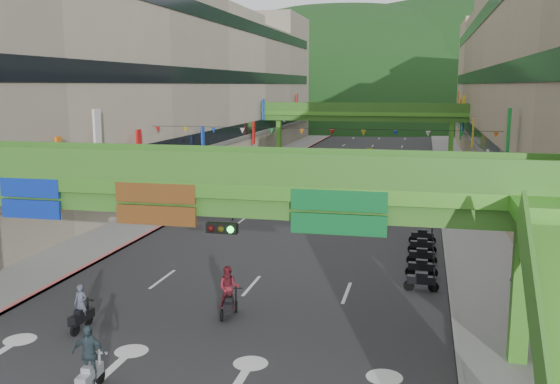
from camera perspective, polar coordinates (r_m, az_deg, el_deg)
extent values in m
cube|color=#28282B|center=(66.26, 6.23, 1.60)|extent=(18.00, 140.00, 0.02)
cube|color=gray|center=(68.40, -2.96, 1.96)|extent=(4.00, 140.00, 0.15)
cube|color=gray|center=(65.90, 15.77, 1.30)|extent=(4.00, 140.00, 0.15)
cube|color=#CC5959|center=(67.90, -1.42, 1.93)|extent=(0.20, 140.00, 0.18)
cube|color=gray|center=(65.82, 14.12, 1.38)|extent=(0.20, 140.00, 0.18)
cube|color=#9E937F|center=(70.39, -9.40, 9.76)|extent=(12.00, 95.00, 19.00)
cube|color=black|center=(68.52, -4.57, 5.43)|extent=(0.08, 90.25, 1.40)
cube|color=black|center=(68.33, -4.64, 10.45)|extent=(0.08, 90.25, 1.40)
cube|color=black|center=(68.67, -4.71, 15.46)|extent=(0.08, 90.25, 1.40)
cube|color=gray|center=(66.13, 23.18, 9.12)|extent=(12.00, 95.00, 19.00)
cube|color=black|center=(65.57, 17.65, 4.80)|extent=(0.08, 90.25, 1.40)
cube|color=black|center=(65.37, 17.92, 10.05)|extent=(0.08, 90.25, 1.40)
cube|color=black|center=(65.72, 18.20, 15.28)|extent=(0.08, 90.25, 1.40)
cube|color=#4C9E2D|center=(22.78, -6.80, 0.58)|extent=(28.00, 2.20, 0.50)
cube|color=#387223|center=(22.88, -6.77, -0.90)|extent=(28.00, 1.76, 0.70)
cube|color=#4C9E2D|center=(22.52, 21.14, -8.91)|extent=(0.60, 0.60, 4.80)
cube|color=#387223|center=(21.70, -7.76, 2.24)|extent=(28.00, 0.12, 1.10)
cube|color=#387223|center=(23.64, -5.99, 2.89)|extent=(28.00, 0.12, 1.10)
cube|color=navy|center=(24.91, -21.85, -0.67)|extent=(2.40, 0.12, 1.50)
cube|color=#593314|center=(22.45, -11.30, -1.23)|extent=(3.00, 0.12, 1.50)
cube|color=#0C5926|center=(20.68, 5.37, -2.02)|extent=(3.20, 0.12, 1.50)
cube|color=black|center=(21.56, -5.33, -3.30)|extent=(1.10, 0.28, 0.35)
cube|color=#4C9E2D|center=(80.60, 7.59, 7.12)|extent=(28.00, 2.20, 0.50)
cube|color=#387223|center=(80.63, 7.58, 6.70)|extent=(28.00, 1.76, 0.70)
cube|color=#4C9E2D|center=(82.59, -0.11, 4.94)|extent=(0.60, 0.60, 4.80)
cube|color=#4C9E2D|center=(80.52, 15.37, 4.47)|extent=(0.60, 0.60, 4.80)
cube|color=#387223|center=(79.53, 7.53, 7.67)|extent=(28.00, 0.12, 1.10)
cube|color=#387223|center=(81.60, 7.67, 7.72)|extent=(28.00, 0.12, 1.10)
ellipsoid|color=#1C4419|center=(176.86, 5.64, 6.70)|extent=(168.00, 140.00, 112.00)
ellipsoid|color=#1C4419|center=(196.15, 18.16, 6.56)|extent=(208.00, 176.00, 128.00)
cylinder|color=black|center=(45.90, 3.38, 5.81)|extent=(26.00, 0.03, 0.03)
cone|color=red|center=(49.56, -11.09, 5.65)|extent=(0.36, 0.36, 0.40)
cone|color=gold|center=(48.68, -8.63, 5.65)|extent=(0.36, 0.36, 0.40)
cone|color=#193FB2|center=(47.89, -6.09, 5.64)|extent=(0.36, 0.36, 0.40)
cone|color=silver|center=(47.20, -3.47, 5.61)|extent=(0.36, 0.36, 0.40)
cone|color=#198C33|center=(46.61, -0.77, 5.58)|extent=(0.36, 0.36, 0.40)
cone|color=orange|center=(46.12, 1.98, 5.53)|extent=(0.36, 0.36, 0.40)
cone|color=red|center=(45.75, 4.79, 5.47)|extent=(0.36, 0.36, 0.40)
cone|color=gold|center=(45.48, 7.64, 5.39)|extent=(0.36, 0.36, 0.40)
cone|color=#193FB2|center=(45.32, 10.51, 5.30)|extent=(0.36, 0.36, 0.40)
cone|color=silver|center=(45.28, 13.39, 5.19)|extent=(0.36, 0.36, 0.40)
cone|color=#198C33|center=(45.35, 16.28, 5.07)|extent=(0.36, 0.36, 0.40)
cone|color=orange|center=(45.54, 19.14, 4.94)|extent=(0.36, 0.36, 0.40)
cube|color=black|center=(25.62, -17.70, -10.83)|extent=(0.43, 1.32, 0.35)
cube|color=black|center=(25.53, -17.73, -10.30)|extent=(0.33, 0.57, 0.18)
cube|color=black|center=(25.91, -17.20, -9.39)|extent=(0.55, 0.09, 0.06)
cylinder|color=black|center=(26.18, -17.11, -11.05)|extent=(0.13, 0.51, 0.50)
cylinder|color=black|center=(25.27, -18.24, -11.88)|extent=(0.13, 0.51, 0.50)
imported|color=#3D4351|center=(25.43, -17.76, -9.68)|extent=(0.57, 0.39, 1.49)
cube|color=black|center=(25.89, -4.69, -10.15)|extent=(0.66, 1.35, 0.35)
cube|color=black|center=(25.81, -4.69, -9.63)|extent=(0.43, 0.61, 0.18)
cube|color=black|center=(26.17, -4.06, -8.77)|extent=(0.55, 0.20, 0.06)
cylinder|color=black|center=(26.44, -4.03, -10.41)|extent=(0.22, 0.51, 0.50)
cylinder|color=black|center=(25.56, -5.34, -11.15)|extent=(0.22, 0.51, 0.50)
imported|color=maroon|center=(25.67, -4.71, -8.71)|extent=(1.00, 0.87, 1.78)
cube|color=#92949A|center=(20.82, -17.01, -15.72)|extent=(0.46, 1.32, 0.35)
cube|color=#92949A|center=(20.71, -17.05, -15.09)|extent=(0.34, 0.57, 0.18)
cube|color=#92949A|center=(21.02, -16.21, -13.92)|extent=(0.55, 0.11, 0.06)
cylinder|color=black|center=(21.35, -16.10, -15.89)|extent=(0.14, 0.51, 0.50)
imported|color=#2A3940|center=(20.53, -17.11, -13.94)|extent=(1.09, 0.53, 1.81)
cube|color=maroon|center=(54.18, -1.17, 0.41)|extent=(0.54, 1.34, 0.35)
cube|color=maroon|center=(54.14, -1.17, 0.67)|extent=(0.38, 0.59, 0.18)
cube|color=maroon|center=(54.60, -0.95, 1.02)|extent=(0.55, 0.14, 0.06)
cylinder|color=black|center=(54.73, -0.95, 0.19)|extent=(0.17, 0.51, 0.50)
cylinder|color=black|center=(53.73, -1.39, 0.01)|extent=(0.17, 0.51, 0.50)
imported|color=#47494F|center=(54.08, -1.17, 1.07)|extent=(0.88, 0.64, 1.65)
cube|color=black|center=(29.52, 12.81, -7.84)|extent=(1.31, 0.39, 0.35)
cube|color=black|center=(29.45, 12.83, -7.38)|extent=(0.56, 0.32, 0.18)
cube|color=black|center=(29.40, 13.92, -6.94)|extent=(0.08, 0.55, 0.06)
cylinder|color=black|center=(29.64, 13.86, -8.42)|extent=(0.50, 0.12, 0.50)
cylinder|color=black|center=(29.60, 11.71, -8.36)|extent=(0.50, 0.12, 0.50)
cube|color=black|center=(31.63, 12.83, -6.65)|extent=(1.31, 0.39, 0.35)
cube|color=black|center=(31.56, 12.85, -6.22)|extent=(0.56, 0.32, 0.18)
cube|color=black|center=(31.52, 13.87, -5.81)|extent=(0.08, 0.55, 0.06)
cylinder|color=black|center=(31.74, 13.81, -7.20)|extent=(0.50, 0.12, 0.50)
cylinder|color=black|center=(31.70, 11.81, -7.14)|extent=(0.50, 0.12, 0.50)
cube|color=black|center=(33.75, 12.85, -5.61)|extent=(1.31, 0.39, 0.35)
cube|color=black|center=(33.68, 12.87, -5.20)|extent=(0.56, 0.32, 0.18)
cube|color=black|center=(33.64, 13.82, -4.82)|extent=(0.08, 0.55, 0.06)
cylinder|color=black|center=(33.85, 13.77, -6.13)|extent=(0.50, 0.12, 0.50)
cylinder|color=black|center=(33.81, 11.90, -6.07)|extent=(0.50, 0.12, 0.50)
cube|color=black|center=(35.88, 12.87, -4.69)|extent=(1.31, 0.39, 0.35)
cube|color=black|center=(35.81, 12.89, -4.31)|extent=(0.56, 0.32, 0.18)
cube|color=black|center=(35.78, 13.78, -3.94)|extent=(0.08, 0.55, 0.06)
cylinder|color=black|center=(35.97, 13.73, -5.18)|extent=(0.50, 0.12, 0.50)
cylinder|color=black|center=(35.94, 11.97, -5.13)|extent=(0.50, 0.12, 0.50)
cube|color=black|center=(38.01, 12.89, -3.88)|extent=(1.31, 0.39, 0.35)
cube|color=black|center=(37.95, 12.90, -3.51)|extent=(0.56, 0.32, 0.18)
cube|color=black|center=(37.92, 13.75, -3.17)|extent=(0.08, 0.55, 0.06)
cylinder|color=black|center=(38.11, 13.70, -4.34)|extent=(0.50, 0.12, 0.50)
cylinder|color=black|center=(38.07, 12.04, -4.29)|extent=(0.50, 0.12, 0.50)
imported|color=#B2B2BB|center=(55.17, 2.70, 0.72)|extent=(2.11, 4.38, 1.38)
imported|color=#B6C414|center=(81.61, 8.14, 3.56)|extent=(1.97, 4.02, 1.32)
imported|color=red|center=(45.07, 15.49, -1.44)|extent=(0.98, 0.85, 1.75)
imported|color=black|center=(48.02, 18.14, -0.85)|extent=(1.11, 1.02, 1.83)
imported|color=#2F354F|center=(29.89, 21.36, -7.42)|extent=(0.88, 0.63, 1.74)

